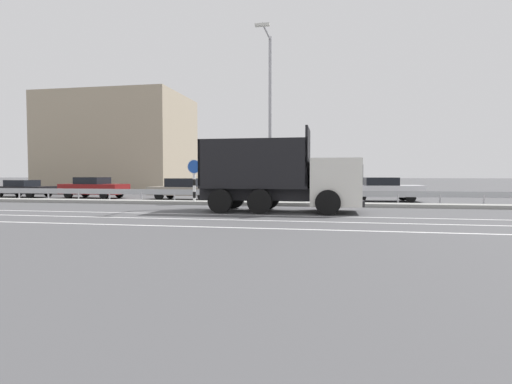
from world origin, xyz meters
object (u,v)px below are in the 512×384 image
street_lamp_1 (270,111)px  parked_car_2 (23,188)px  parked_car_5 (278,189)px  parked_car_6 (382,189)px  parked_car_4 (185,189)px  median_road_sign (194,180)px  parked_car_3 (94,187)px  dump_truck (299,183)px

street_lamp_1 → parked_car_2: street_lamp_1 is taller
parked_car_5 → parked_car_6: parked_car_6 is taller
parked_car_4 → street_lamp_1: bearing=61.5°
median_road_sign → parked_car_3: 9.75m
parked_car_5 → median_road_sign: bearing=135.3°
street_lamp_1 → parked_car_4: (-6.24, 3.98, -4.29)m
parked_car_4 → parked_car_6: 12.60m
dump_truck → parked_car_3: 16.76m
parked_car_5 → parked_car_2: bearing=90.6°
parked_car_2 → parked_car_6: size_ratio=0.95×
parked_car_2 → parked_car_4: bearing=92.8°
street_lamp_1 → parked_car_2: size_ratio=1.97×
dump_truck → parked_car_5: 7.83m
median_road_sign → parked_car_5: bearing=44.2°
parked_car_3 → parked_car_5: size_ratio=1.17×
median_road_sign → parked_car_4: (-1.96, 3.75, -0.62)m
dump_truck → street_lamp_1: bearing=-151.2°
parked_car_3 → parked_car_5: bearing=94.4°
street_lamp_1 → parked_car_2: 19.83m
parked_car_6 → parked_car_5: bearing=-91.5°
median_road_sign → parked_car_4: size_ratio=0.50×
parked_car_3 → parked_car_4: (6.87, -0.36, -0.04)m
median_road_sign → parked_car_2: size_ratio=0.55×
street_lamp_1 → parked_car_6: bearing=36.0°
parked_car_2 → parked_car_6: bearing=95.3°
dump_truck → parked_car_2: size_ratio=1.57×
parked_car_5 → parked_car_3: bearing=90.9°
dump_truck → parked_car_5: dump_truck is taller
dump_truck → parked_car_5: (-1.92, 7.57, -0.54)m
parked_car_3 → parked_car_6: bearing=95.4°
parked_car_4 → parked_car_5: (6.14, 0.32, 0.02)m
median_road_sign → parked_car_4: 4.28m
dump_truck → street_lamp_1: 5.28m
parked_car_5 → parked_car_4: bearing=94.0°
parked_car_2 → parked_car_4: size_ratio=0.91×
parked_car_4 → dump_truck: bearing=52.1°
parked_car_3 → parked_car_4: 6.87m
dump_truck → parked_car_6: bearing=149.9°
street_lamp_1 → parked_car_3: 14.45m
median_road_sign → parked_car_5: (4.18, 4.07, -0.60)m
street_lamp_1 → parked_car_3: bearing=161.6°
street_lamp_1 → parked_car_6: size_ratio=1.88×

